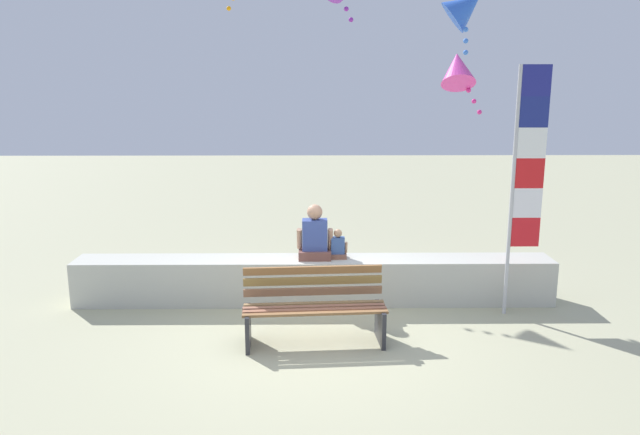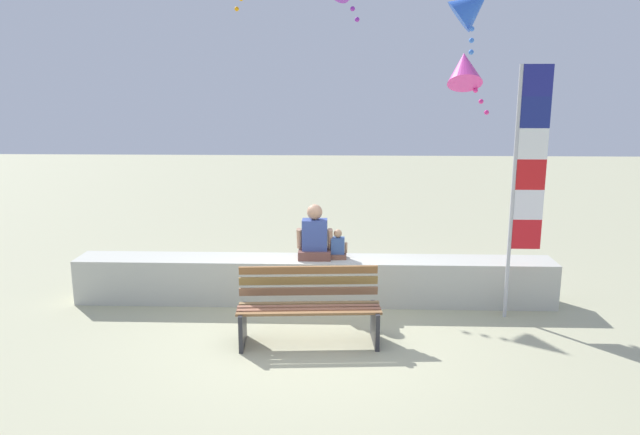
{
  "view_description": "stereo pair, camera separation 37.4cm",
  "coord_description": "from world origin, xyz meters",
  "px_view_note": "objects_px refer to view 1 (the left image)",
  "views": [
    {
      "loc": [
        0.0,
        -7.04,
        3.06
      ],
      "look_at": [
        0.09,
        1.25,
        1.24
      ],
      "focal_mm": 33.86,
      "sensor_mm": 36.0,
      "label": 1
    },
    {
      "loc": [
        0.38,
        -7.03,
        3.06
      ],
      "look_at": [
        0.09,
        1.25,
        1.24
      ],
      "focal_mm": 33.86,
      "sensor_mm": 36.0,
      "label": 2
    }
  ],
  "objects_px": {
    "park_bench": "(314,308)",
    "person_child": "(338,247)",
    "kite_blue": "(466,7)",
    "flag_banner": "(524,172)",
    "kite_magenta": "(458,69)",
    "person_adult": "(315,237)"
  },
  "relations": [
    {
      "from": "kite_blue",
      "to": "person_adult",
      "type": "bearing_deg",
      "value": -143.68
    },
    {
      "from": "person_adult",
      "to": "person_child",
      "type": "xyz_separation_m",
      "value": [
        0.33,
        0.0,
        -0.14
      ]
    },
    {
      "from": "park_bench",
      "to": "kite_magenta",
      "type": "distance_m",
      "value": 5.1
    },
    {
      "from": "park_bench",
      "to": "person_adult",
      "type": "bearing_deg",
      "value": 89.57
    },
    {
      "from": "person_child",
      "to": "flag_banner",
      "type": "height_order",
      "value": "flag_banner"
    },
    {
      "from": "park_bench",
      "to": "person_child",
      "type": "distance_m",
      "value": 1.5
    },
    {
      "from": "person_adult",
      "to": "kite_blue",
      "type": "relative_size",
      "value": 0.68
    },
    {
      "from": "person_child",
      "to": "park_bench",
      "type": "bearing_deg",
      "value": -103.45
    },
    {
      "from": "person_adult",
      "to": "kite_magenta",
      "type": "bearing_deg",
      "value": 39.97
    },
    {
      "from": "person_adult",
      "to": "person_child",
      "type": "distance_m",
      "value": 0.36
    },
    {
      "from": "park_bench",
      "to": "person_child",
      "type": "bearing_deg",
      "value": 76.55
    },
    {
      "from": "person_child",
      "to": "kite_magenta",
      "type": "distance_m",
      "value": 3.83
    },
    {
      "from": "person_adult",
      "to": "kite_magenta",
      "type": "distance_m",
      "value": 3.93
    },
    {
      "from": "park_bench",
      "to": "kite_magenta",
      "type": "relative_size",
      "value": 1.52
    },
    {
      "from": "park_bench",
      "to": "kite_magenta",
      "type": "height_order",
      "value": "kite_magenta"
    },
    {
      "from": "kite_magenta",
      "to": "person_child",
      "type": "bearing_deg",
      "value": -135.84
    },
    {
      "from": "person_child",
      "to": "kite_blue",
      "type": "relative_size",
      "value": 0.37
    },
    {
      "from": "park_bench",
      "to": "person_child",
      "type": "xyz_separation_m",
      "value": [
        0.34,
        1.41,
        0.39
      ]
    },
    {
      "from": "person_child",
      "to": "flag_banner",
      "type": "relative_size",
      "value": 0.13
    },
    {
      "from": "park_bench",
      "to": "flag_banner",
      "type": "relative_size",
      "value": 0.53
    },
    {
      "from": "park_bench",
      "to": "kite_magenta",
      "type": "xyz_separation_m",
      "value": [
        2.4,
        3.42,
        2.91
      ]
    },
    {
      "from": "person_child",
      "to": "kite_blue",
      "type": "bearing_deg",
      "value": 40.36
    }
  ]
}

